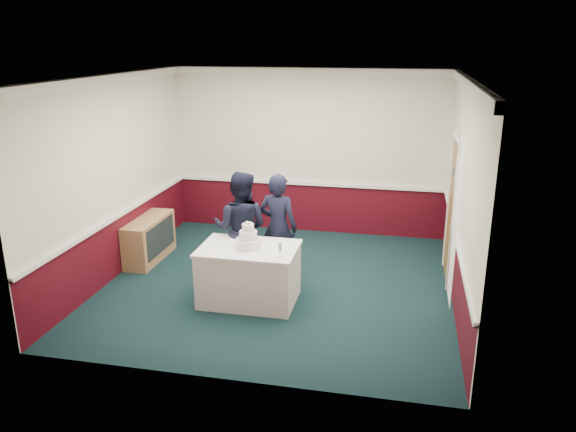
% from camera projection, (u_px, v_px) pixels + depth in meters
% --- Properties ---
extents(ground, '(5.00, 5.00, 0.00)m').
position_uv_depth(ground, '(278.00, 284.00, 8.33)').
color(ground, black).
rests_on(ground, ground).
extents(room_shell, '(5.00, 5.00, 3.00)m').
position_uv_depth(room_shell, '(292.00, 146.00, 8.29)').
color(room_shell, silver).
rests_on(room_shell, ground).
extents(sideboard, '(0.41, 1.20, 0.70)m').
position_uv_depth(sideboard, '(149.00, 239.00, 9.16)').
color(sideboard, '#9B7A4B').
rests_on(sideboard, ground).
extents(cake_table, '(1.32, 0.92, 0.79)m').
position_uv_depth(cake_table, '(249.00, 274.00, 7.69)').
color(cake_table, white).
rests_on(cake_table, ground).
extents(wedding_cake, '(0.35, 0.35, 0.36)m').
position_uv_depth(wedding_cake, '(248.00, 240.00, 7.54)').
color(wedding_cake, white).
rests_on(wedding_cake, cake_table).
extents(cake_knife, '(0.09, 0.21, 0.00)m').
position_uv_depth(cake_knife, '(242.00, 252.00, 7.39)').
color(cake_knife, silver).
rests_on(cake_knife, cake_table).
extents(champagne_flute, '(0.05, 0.05, 0.21)m').
position_uv_depth(champagne_flute, '(280.00, 248.00, 7.17)').
color(champagne_flute, silver).
rests_on(champagne_flute, cake_table).
extents(person_man, '(0.83, 0.65, 1.69)m').
position_uv_depth(person_man, '(241.00, 228.00, 8.14)').
color(person_man, black).
rests_on(person_man, ground).
extents(person_woman, '(0.65, 0.49, 1.63)m').
position_uv_depth(person_woman, '(278.00, 228.00, 8.28)').
color(person_woman, black).
rests_on(person_woman, ground).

